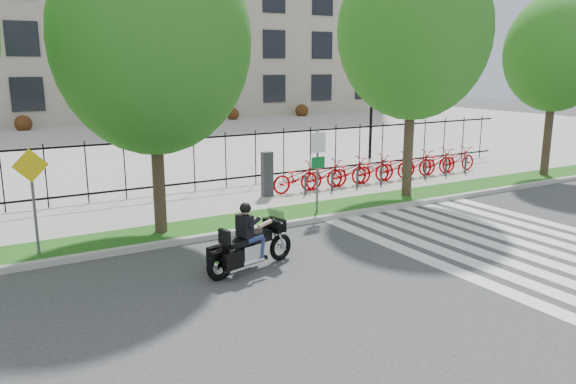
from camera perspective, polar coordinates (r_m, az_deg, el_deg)
ground at (r=12.23m, az=6.57°, el=-8.65°), size 120.00×120.00×0.00m
curb at (r=15.49m, az=-2.56°, el=-3.67°), size 60.00×0.20×0.15m
grass_verge at (r=16.22m, az=-3.96°, el=-2.94°), size 60.00×1.50×0.15m
sidewalk at (r=18.42m, az=-7.44°, el=-1.12°), size 60.00×3.50×0.15m
plaza at (r=35.03m, az=-18.82°, el=4.80°), size 80.00×34.00×0.10m
crosswalk_stripes at (r=15.47m, az=21.08°, el=-4.81°), size 5.70×8.00×0.01m
iron_fence at (r=19.80m, az=-9.52°, el=2.95°), size 30.00×0.06×2.00m
office_building at (r=54.70m, az=-24.12°, el=17.41°), size 60.00×21.90×20.15m
lamp_post_right at (r=27.04m, az=8.51°, el=9.93°), size 1.06×0.70×4.25m
street_tree_1 at (r=14.68m, az=-13.70°, el=14.75°), size 4.93×4.93×7.74m
street_tree_2 at (r=19.06m, az=12.67°, el=15.63°), size 4.93×4.93×8.21m
street_tree_3 at (r=24.62m, az=25.57°, el=12.58°), size 3.92×3.92×7.03m
bike_share_station at (r=21.60m, az=9.62°, el=2.45°), size 10.06×0.88×1.50m
sign_pole_regulatory at (r=16.57m, az=3.05°, el=3.31°), size 0.50×0.09×2.50m
sign_pole_warning at (r=13.96m, az=-24.53°, el=0.42°), size 0.78×0.09×2.49m
motorcycle_rider at (r=12.44m, az=-3.81°, el=-5.16°), size 2.39×1.04×1.88m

